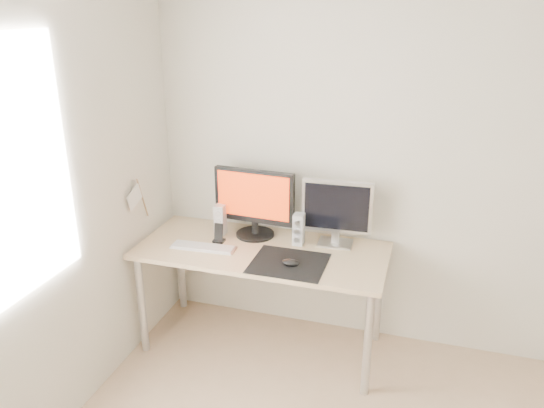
# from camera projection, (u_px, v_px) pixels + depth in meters

# --- Properties ---
(wall_back) EXTENTS (3.50, 0.00, 3.50)m
(wall_back) POSITION_uv_depth(u_px,v_px,m) (422.00, 167.00, 3.30)
(wall_back) COLOR white
(wall_back) RESTS_ON ground
(mousepad) EXTENTS (0.45, 0.40, 0.00)m
(mousepad) POSITION_uv_depth(u_px,v_px,m) (289.00, 263.00, 3.21)
(mousepad) COLOR black
(mousepad) RESTS_ON desk
(mouse) EXTENTS (0.11, 0.06, 0.04)m
(mouse) POSITION_uv_depth(u_px,v_px,m) (291.00, 263.00, 3.17)
(mouse) COLOR black
(mouse) RESTS_ON mousepad
(desk) EXTENTS (1.60, 0.70, 0.73)m
(desk) POSITION_uv_depth(u_px,v_px,m) (262.00, 259.00, 3.43)
(desk) COLOR #D1B587
(desk) RESTS_ON ground
(main_monitor) EXTENTS (0.55, 0.28, 0.47)m
(main_monitor) POSITION_uv_depth(u_px,v_px,m) (254.00, 201.00, 3.50)
(main_monitor) COLOR black
(main_monitor) RESTS_ON desk
(second_monitor) EXTENTS (0.45, 0.17, 0.43)m
(second_monitor) POSITION_uv_depth(u_px,v_px,m) (337.00, 210.00, 3.38)
(second_monitor) COLOR silver
(second_monitor) RESTS_ON desk
(speaker_left) EXTENTS (0.07, 0.08, 0.21)m
(speaker_left) POSITION_uv_depth(u_px,v_px,m) (220.00, 220.00, 3.58)
(speaker_left) COLOR silver
(speaker_left) RESTS_ON desk
(speaker_right) EXTENTS (0.07, 0.08, 0.21)m
(speaker_right) POSITION_uv_depth(u_px,v_px,m) (299.00, 229.00, 3.43)
(speaker_right) COLOR silver
(speaker_right) RESTS_ON desk
(keyboard) EXTENTS (0.43, 0.14, 0.02)m
(keyboard) POSITION_uv_depth(u_px,v_px,m) (203.00, 247.00, 3.41)
(keyboard) COLOR silver
(keyboard) RESTS_ON desk
(phone_dock) EXTENTS (0.07, 0.06, 0.13)m
(phone_dock) POSITION_uv_depth(u_px,v_px,m) (219.00, 236.00, 3.49)
(phone_dock) COLOR black
(phone_dock) RESTS_ON desk
(pennant) EXTENTS (0.01, 0.23, 0.29)m
(pennant) POSITION_uv_depth(u_px,v_px,m) (137.00, 197.00, 3.38)
(pennant) COLOR #A57F54
(pennant) RESTS_ON wall_left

